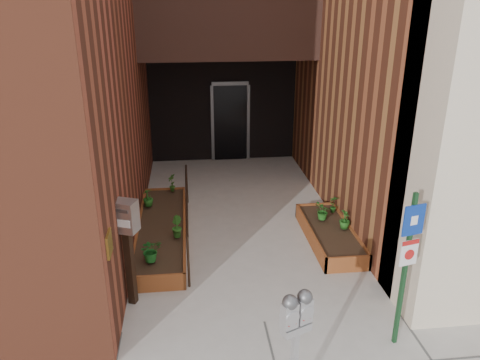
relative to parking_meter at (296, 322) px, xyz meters
name	(u,v)px	position (x,y,z in m)	size (l,w,h in m)	color
ground	(264,322)	(-0.06, 1.54, -1.20)	(80.00, 80.00, 0.00)	#9E9991
planter_left	(162,231)	(-1.61, 4.24, -1.07)	(0.90, 3.60, 0.30)	brown
planter_right	(329,235)	(1.54, 3.74, -1.07)	(0.80, 2.20, 0.30)	brown
handrail	(187,202)	(-1.11, 4.19, -0.46)	(0.04, 3.34, 0.90)	black
parking_meter	(296,322)	(0.00, 0.00, 0.00)	(0.36, 0.24, 1.56)	#ABAAAD
sign_post	(408,255)	(1.61, 0.92, 0.13)	(0.29, 0.10, 2.18)	#163C1E
payment_dropbox	(127,231)	(-1.96, 2.23, 0.01)	(0.40, 0.35, 1.68)	black
shrub_left_a	(151,250)	(-1.71, 2.90, -0.71)	(0.35, 0.35, 0.39)	#1A5E1D
shrub_left_b	(176,227)	(-1.31, 3.70, -0.71)	(0.21, 0.21, 0.39)	#265B1A
shrub_left_c	(148,197)	(-1.91, 5.10, -0.72)	(0.21, 0.21, 0.37)	#21611B
shrub_left_d	(172,183)	(-1.44, 5.84, -0.70)	(0.21, 0.21, 0.40)	#2B5B1A
shrub_right_a	(345,219)	(1.79, 3.67, -0.73)	(0.20, 0.20, 0.36)	#1F5618
shrub_right_b	(334,204)	(1.79, 4.37, -0.72)	(0.19, 0.19, 0.36)	#1C4E16
shrub_right_c	(323,212)	(1.48, 4.06, -0.73)	(0.31, 0.31, 0.34)	#21621C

